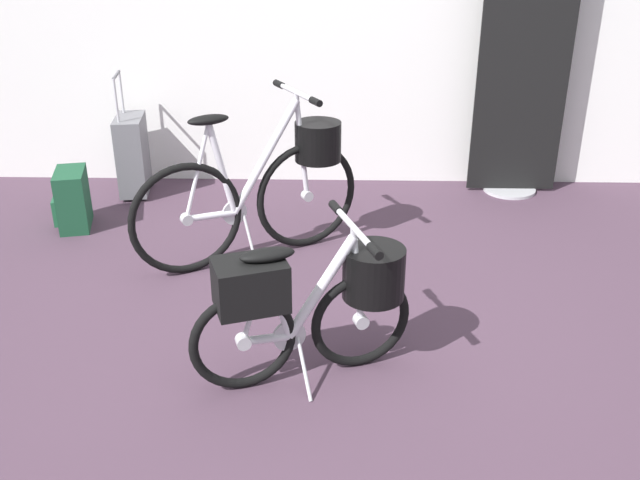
% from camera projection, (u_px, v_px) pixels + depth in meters
% --- Properties ---
extents(ground_plane, '(7.64, 7.64, 0.00)m').
position_uv_depth(ground_plane, '(328.00, 399.00, 2.90)').
color(ground_plane, '#473342').
extents(floor_banner_stand, '(0.60, 0.36, 1.63)m').
position_uv_depth(floor_banner_stand, '(521.00, 88.00, 4.70)').
color(floor_banner_stand, '#B7B7BC').
rests_on(floor_banner_stand, ground_plane).
extents(folding_bike_foreground, '(0.91, 0.54, 0.68)m').
position_uv_depth(folding_bike_foreground, '(314.00, 297.00, 2.90)').
color(folding_bike_foreground, black).
rests_on(folding_bike_foreground, ground_plane).
extents(display_bike_left, '(1.19, 0.74, 0.93)m').
position_uv_depth(display_bike_left, '(269.00, 183.00, 3.93)').
color(display_bike_left, black).
rests_on(display_bike_left, ground_plane).
extents(rolling_suitcase, '(0.23, 0.38, 0.83)m').
position_uv_depth(rolling_suitcase, '(133.00, 154.00, 4.85)').
color(rolling_suitcase, slate).
rests_on(rolling_suitcase, ground_plane).
extents(backpack_on_floor, '(0.26, 0.34, 0.36)m').
position_uv_depth(backpack_on_floor, '(72.00, 200.00, 4.38)').
color(backpack_on_floor, '#19472D').
rests_on(backpack_on_floor, ground_plane).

